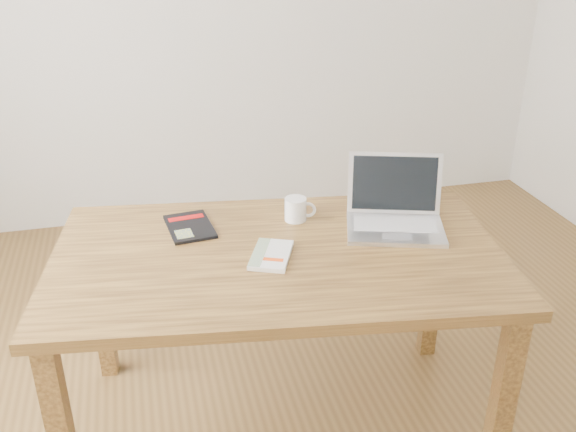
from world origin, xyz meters
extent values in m
plane|color=brown|center=(0.00, 0.00, 0.00)|extent=(4.00, 4.00, 0.00)
cube|color=brown|center=(-0.18, 0.04, 0.73)|extent=(1.62, 1.07, 0.04)
cube|color=brown|center=(0.45, -0.42, 0.35)|extent=(0.07, 0.07, 0.71)
cube|color=brown|center=(-0.82, 0.51, 0.35)|extent=(0.07, 0.07, 0.71)
cube|color=brown|center=(0.55, 0.31, 0.35)|extent=(0.07, 0.07, 0.71)
cube|color=silver|center=(-0.21, 0.01, 0.76)|extent=(0.19, 0.23, 0.01)
cube|color=white|center=(-0.21, 0.01, 0.76)|extent=(0.19, 0.23, 0.02)
cube|color=gray|center=(-0.25, 0.03, 0.77)|extent=(0.11, 0.19, 0.00)
cube|color=#DD450F|center=(-0.22, -0.03, 0.77)|extent=(0.07, 0.04, 0.00)
cube|color=black|center=(-0.45, 0.29, 0.76)|extent=(0.18, 0.24, 0.01)
cube|color=#B00D0C|center=(-0.46, 0.36, 0.76)|extent=(0.13, 0.05, 0.00)
cube|color=#828E5D|center=(-0.48, 0.23, 0.76)|extent=(0.07, 0.07, 0.00)
cube|color=silver|center=(0.26, 0.09, 0.76)|extent=(0.40, 0.33, 0.02)
cube|color=silver|center=(0.27, 0.12, 0.77)|extent=(0.32, 0.21, 0.00)
cube|color=#BCBCC1|center=(0.23, 0.02, 0.77)|extent=(0.11, 0.08, 0.00)
cube|color=silver|center=(0.30, 0.22, 0.88)|extent=(0.34, 0.16, 0.22)
cube|color=black|center=(0.30, 0.22, 0.88)|extent=(0.31, 0.14, 0.20)
cylinder|color=white|center=(-0.07, 0.27, 0.79)|extent=(0.08, 0.08, 0.09)
cylinder|color=black|center=(-0.07, 0.27, 0.83)|extent=(0.07, 0.07, 0.01)
torus|color=white|center=(-0.02, 0.25, 0.79)|extent=(0.06, 0.03, 0.06)
camera|label=1|loc=(-0.61, -1.80, 1.80)|focal=40.00mm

